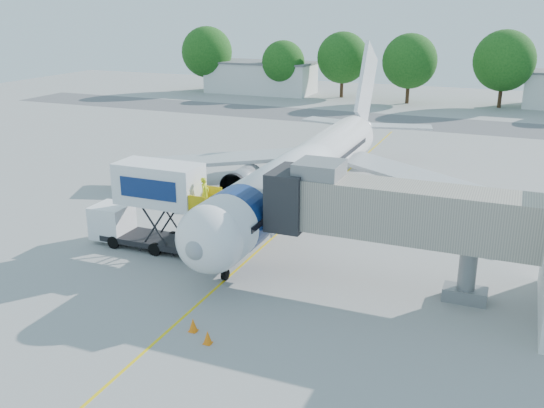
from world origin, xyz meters
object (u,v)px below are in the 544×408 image
at_px(aircraft, 307,170).
at_px(jet_bridge, 382,210).
at_px(ground_tug, 177,323).
at_px(catering_hiloader, 151,206).

height_order(aircraft, jet_bridge, aircraft).
bearing_deg(aircraft, jet_bridge, -54.30).
bearing_deg(ground_tug, aircraft, 100.84).
bearing_deg(aircraft, ground_tug, -87.91).
bearing_deg(aircraft, catering_hiloader, -119.38).
xyz_separation_m(jet_bridge, ground_tug, (-7.27, -8.77, -3.65)).
xyz_separation_m(aircraft, catering_hiloader, (-6.26, -11.12, -0.19)).
xyz_separation_m(aircraft, ground_tug, (0.72, -19.89, -2.25)).
bearing_deg(jet_bridge, catering_hiloader, -179.99).
distance_m(aircraft, catering_hiloader, 12.77).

